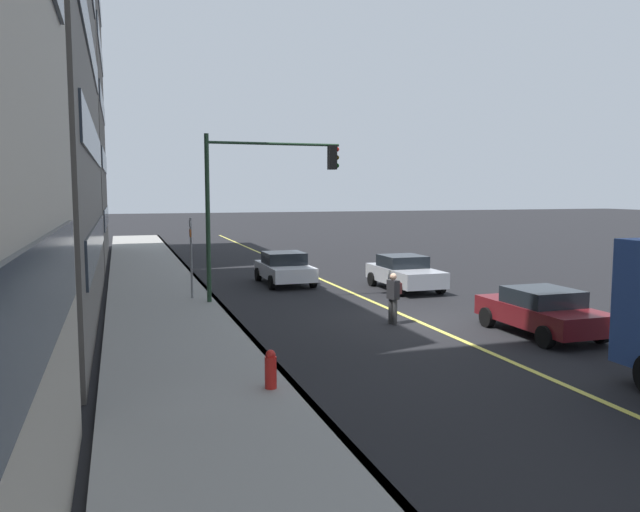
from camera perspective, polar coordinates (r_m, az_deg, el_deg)
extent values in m
plane|color=black|center=(19.88, 8.95, -5.96)|extent=(200.00, 200.00, 0.00)
cube|color=gray|center=(17.83, -13.03, -7.18)|extent=(80.00, 3.91, 0.15)
cube|color=slate|center=(18.08, -7.06, -6.89)|extent=(80.00, 0.16, 0.15)
cube|color=#D8CC4C|center=(19.88, 8.95, -5.94)|extent=(80.00, 0.16, 0.01)
cube|color=#262D38|center=(4.83, -25.79, -6.30)|extent=(10.28, 0.06, 1.10)
cube|color=#262D38|center=(21.40, -19.82, 1.40)|extent=(15.08, 0.06, 1.10)
cube|color=#262D38|center=(21.39, -20.12, 9.80)|extent=(15.08, 0.06, 1.10)
cube|color=#262D38|center=(21.84, -20.43, 18.02)|extent=(15.08, 0.06, 1.10)
cube|color=#56514C|center=(39.60, -26.70, 14.86)|extent=(14.38, 9.54, 21.23)
cube|color=#262D38|center=(38.71, -19.08, 3.43)|extent=(12.08, 0.06, 1.10)
cube|color=#262D38|center=(38.71, -19.25, 8.18)|extent=(12.08, 0.06, 1.10)
cube|color=#262D38|center=(38.99, -19.41, 12.91)|extent=(12.08, 0.06, 1.10)
cube|color=#262D38|center=(39.52, -19.58, 17.54)|extent=(12.08, 0.06, 1.10)
cube|color=#A8AAB2|center=(25.93, 7.84, -1.76)|extent=(4.17, 1.82, 0.63)
cube|color=black|center=(26.10, 7.61, -0.47)|extent=(1.71, 1.68, 0.49)
cylinder|color=black|center=(25.18, 11.03, -2.77)|extent=(0.60, 0.22, 0.60)
cylinder|color=black|center=(24.37, 7.35, -3.00)|extent=(0.60, 0.22, 0.60)
cylinder|color=black|center=(27.59, 8.25, -1.96)|extent=(0.60, 0.22, 0.60)
cylinder|color=black|center=(26.85, 4.83, -2.14)|extent=(0.60, 0.22, 0.60)
cube|color=silver|center=(27.34, -3.28, -1.36)|extent=(4.05, 1.84, 0.59)
cube|color=black|center=(27.37, -3.34, -0.19)|extent=(1.74, 1.69, 0.52)
cylinder|color=black|center=(28.46, -5.72, -1.69)|extent=(0.60, 0.22, 0.60)
cylinder|color=black|center=(28.89, -2.23, -1.55)|extent=(0.60, 0.22, 0.60)
cylinder|color=black|center=(25.88, -4.45, -2.44)|extent=(0.60, 0.22, 0.60)
cylinder|color=black|center=(26.35, -0.64, -2.27)|extent=(0.60, 0.22, 0.60)
cube|color=#591116|center=(18.84, 19.71, -5.08)|extent=(4.06, 1.82, 0.58)
cube|color=black|center=(18.72, 19.83, -3.54)|extent=(1.80, 1.68, 0.45)
cylinder|color=black|center=(18.46, 24.44, -6.41)|extent=(0.60, 0.22, 0.60)
cylinder|color=black|center=(17.32, 20.06, -7.02)|extent=(0.60, 0.22, 0.60)
cylinder|color=black|center=(20.47, 19.36, -5.02)|extent=(0.60, 0.22, 0.60)
cylinder|color=black|center=(19.45, 15.16, -5.46)|extent=(0.60, 0.22, 0.60)
cylinder|color=#383838|center=(19.22, 6.92, -5.15)|extent=(0.17, 0.17, 0.78)
cylinder|color=#383838|center=(19.37, 6.53, -5.05)|extent=(0.17, 0.17, 0.78)
cube|color=#262628|center=(19.17, 6.75, -3.09)|extent=(0.42, 0.31, 0.59)
sphere|color=tan|center=(19.12, 6.77, -1.90)|extent=(0.21, 0.21, 0.21)
cube|color=#592626|center=(19.28, 7.14, -2.95)|extent=(0.29, 0.22, 0.34)
cylinder|color=#1E3823|center=(22.22, -10.29, 3.20)|extent=(0.16, 0.16, 6.09)
cylinder|color=#1E3823|center=(22.72, -4.19, 10.27)|extent=(0.10, 4.90, 0.10)
cube|color=black|center=(23.32, 1.14, 9.07)|extent=(0.28, 0.30, 0.90)
sphere|color=red|center=(23.40, 1.56, 9.80)|extent=(0.18, 0.18, 0.18)
sphere|color=#392905|center=(23.38, 1.56, 9.06)|extent=(0.18, 0.18, 0.18)
sphere|color=black|center=(23.36, 1.56, 8.33)|extent=(0.18, 0.18, 0.18)
cylinder|color=slate|center=(23.24, -11.77, -0.39)|extent=(0.08, 0.08, 3.11)
cube|color=white|center=(23.13, -11.89, 2.95)|extent=(0.60, 0.02, 0.20)
cube|color=#DB5919|center=(23.15, -11.87, 2.09)|extent=(0.44, 0.02, 0.28)
cylinder|color=red|center=(12.67, -4.56, -10.97)|extent=(0.24, 0.24, 0.80)
sphere|color=red|center=(12.55, -4.58, -9.05)|extent=(0.20, 0.20, 0.20)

